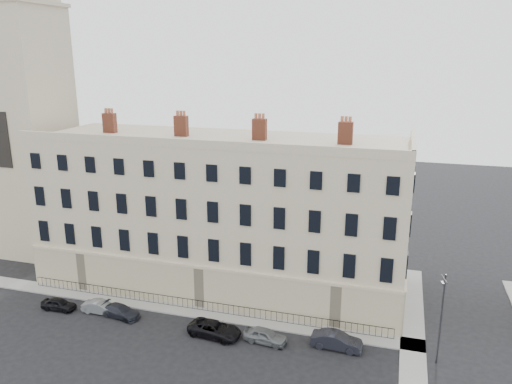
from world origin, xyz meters
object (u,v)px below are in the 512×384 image
car_a (59,304)px  car_c (121,311)px  streetlamp (441,316)px  car_b (101,307)px  car_f (337,341)px  car_e (265,336)px  car_d (215,329)px

car_a → car_c: (6.18, 0.47, 0.00)m
car_a → car_c: bearing=-87.8°
car_a → streetlamp: streetlamp is taller
car_b → car_f: size_ratio=0.85×
car_b → streetlamp: size_ratio=0.47×
car_b → car_a: bearing=97.4°
car_b → car_e: size_ratio=0.96×
car_e → car_a: bearing=96.7°
car_c → streetlamp: (26.87, 0.62, 3.53)m
car_b → car_c: car_b is taller
streetlamp → car_f: bearing=167.9°
car_b → car_c: (2.10, -0.11, -0.02)m
car_c → car_f: car_f is taller
car_d → car_e: bearing=-79.6°
car_f → car_e: bearing=100.7°
car_c → streetlamp: bearing=-78.9°
car_c → streetlamp: 27.11m
car_b → car_f: 21.38m
car_b → streetlamp: 29.19m
car_f → streetlamp: streetlamp is taller
car_b → car_c: bearing=-93.8°
car_c → car_f: size_ratio=0.93×
car_d → streetlamp: bearing=-79.2°
car_a → car_c: 6.19m
car_a → car_b: car_b is taller
car_b → car_d: size_ratio=0.77×
car_a → car_e: 19.76m
car_c → car_d: bearing=-83.7°
car_f → streetlamp: (7.59, 0.10, 3.41)m
car_b → streetlamp: streetlamp is taller
car_e → streetlamp: streetlamp is taller
car_d → car_e: size_ratio=1.25×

